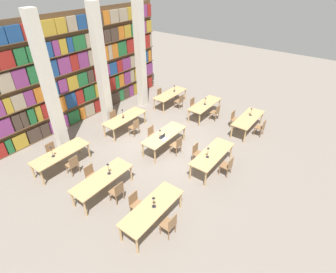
{
  "coord_description": "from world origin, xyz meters",
  "views": [
    {
      "loc": [
        -7.97,
        -6.27,
        7.23
      ],
      "look_at": [
        0.0,
        -0.25,
        0.69
      ],
      "focal_mm": 28.0,
      "sensor_mm": 36.0,
      "label": 1
    }
  ],
  "objects": [
    {
      "name": "laptop",
      "position": [
        -0.36,
        -0.3,
        0.81
      ],
      "size": [
        0.32,
        0.22,
        0.21
      ],
      "color": "silver",
      "rests_on": "reading_table_4"
    },
    {
      "name": "desk_lamp_5",
      "position": [
        3.73,
        0.0,
        1.06
      ],
      "size": [
        0.14,
        0.14,
        0.44
      ],
      "color": "#232328",
      "rests_on": "reading_table_5"
    },
    {
      "name": "reading_table_8",
      "position": [
        3.78,
        2.43,
        0.69
      ],
      "size": [
        2.39,
        0.85,
        0.77
      ],
      "color": "tan",
      "rests_on": "ground_plane"
    },
    {
      "name": "pillar_left",
      "position": [
        -2.82,
        3.82,
        3.0
      ],
      "size": [
        0.44,
        0.44,
        6.0
      ],
      "color": "silver",
      "rests_on": "ground_plane"
    },
    {
      "name": "chair_16",
      "position": [
        3.76,
        1.72,
        0.48
      ],
      "size": [
        0.42,
        0.4,
        0.88
      ],
      "color": "olive",
      "rests_on": "ground_plane"
    },
    {
      "name": "chair_7",
      "position": [
        -3.68,
        0.66,
        0.48
      ],
      "size": [
        0.42,
        0.4,
        0.88
      ],
      "rotation": [
        0.0,
        0.0,
        3.14
      ],
      "color": "olive",
      "rests_on": "ground_plane"
    },
    {
      "name": "reading_table_2",
      "position": [
        3.76,
        -2.53,
        0.69
      ],
      "size": [
        2.39,
        0.85,
        0.77
      ],
      "color": "tan",
      "rests_on": "ground_plane"
    },
    {
      "name": "reading_table_7",
      "position": [
        0.01,
        2.52,
        0.69
      ],
      "size": [
        2.39,
        0.85,
        0.77
      ],
      "color": "tan",
      "rests_on": "ground_plane"
    },
    {
      "name": "chair_11",
      "position": [
        3.8,
        0.75,
        0.48
      ],
      "size": [
        0.42,
        0.4,
        0.88
      ],
      "rotation": [
        0.0,
        0.0,
        3.14
      ],
      "color": "olive",
      "rests_on": "ground_plane"
    },
    {
      "name": "reading_table_4",
      "position": [
        -0.05,
        -0.07,
        0.69
      ],
      "size": [
        2.39,
        0.85,
        0.77
      ],
      "color": "tan",
      "rests_on": "ground_plane"
    },
    {
      "name": "desk_lamp_8",
      "position": [
        4.18,
        2.42,
        1.04
      ],
      "size": [
        0.14,
        0.14,
        0.41
      ],
      "color": "#232328",
      "rests_on": "reading_table_8"
    },
    {
      "name": "chair_4",
      "position": [
        3.73,
        -3.24,
        0.48
      ],
      "size": [
        0.42,
        0.4,
        0.88
      ],
      "color": "olive",
      "rests_on": "ground_plane"
    },
    {
      "name": "chair_3",
      "position": [
        0.0,
        -1.83,
        0.48
      ],
      "size": [
        0.42,
        0.4,
        0.88
      ],
      "rotation": [
        0.0,
        0.0,
        3.14
      ],
      "color": "olive",
      "rests_on": "ground_plane"
    },
    {
      "name": "chair_5",
      "position": [
        3.73,
        -1.82,
        0.48
      ],
      "size": [
        0.42,
        0.4,
        0.88
      ],
      "rotation": [
        0.0,
        0.0,
        3.14
      ],
      "color": "olive",
      "rests_on": "ground_plane"
    },
    {
      "name": "desk_lamp_3",
      "position": [
        -3.41,
        -0.09,
        1.1
      ],
      "size": [
        0.14,
        0.14,
        0.49
      ],
      "color": "#232328",
      "rests_on": "reading_table_3"
    },
    {
      "name": "ground_plane",
      "position": [
        0.0,
        0.0,
        0.0
      ],
      "size": [
        40.0,
        40.0,
        0.0
      ],
      "primitive_type": "plane",
      "color": "gray"
    },
    {
      "name": "chair_17",
      "position": [
        3.76,
        3.14,
        0.48
      ],
      "size": [
        0.42,
        0.4,
        0.88
      ],
      "rotation": [
        0.0,
        0.0,
        3.14
      ],
      "color": "olive",
      "rests_on": "ground_plane"
    },
    {
      "name": "desk_lamp_4",
      "position": [
        -0.4,
        -0.11,
        1.07
      ],
      "size": [
        0.14,
        0.14,
        0.45
      ],
      "color": "#232328",
      "rests_on": "reading_table_4"
    },
    {
      "name": "desk_lamp_0",
      "position": [
        -3.63,
        -2.43,
        1.06
      ],
      "size": [
        0.14,
        0.14,
        0.44
      ],
      "color": "#232328",
      "rests_on": "reading_table_0"
    },
    {
      "name": "pillar_right",
      "position": [
        2.82,
        3.82,
        3.0
      ],
      "size": [
        0.44,
        0.44,
        6.0
      ],
      "color": "silver",
      "rests_on": "ground_plane"
    },
    {
      "name": "chair_9",
      "position": [
        -0.04,
        0.63,
        0.48
      ],
      "size": [
        0.42,
        0.4,
        0.88
      ],
      "rotation": [
        0.0,
        0.0,
        3.14
      ],
      "color": "olive",
      "rests_on": "ground_plane"
    },
    {
      "name": "desk_lamp_2",
      "position": [
        4.06,
        -2.5,
        1.06
      ],
      "size": [
        0.14,
        0.14,
        0.43
      ],
      "color": "#232328",
      "rests_on": "reading_table_2"
    },
    {
      "name": "chair_13",
      "position": [
        -3.71,
        3.21,
        0.48
      ],
      "size": [
        0.42,
        0.4,
        0.88
      ],
      "rotation": [
        0.0,
        0.0,
        3.14
      ],
      "color": "olive",
      "rests_on": "ground_plane"
    },
    {
      "name": "bookshelf_bank",
      "position": [
        -0.01,
        5.33,
        2.66
      ],
      "size": [
        11.12,
        0.35,
        5.5
      ],
      "color": "brown",
      "rests_on": "ground_plane"
    },
    {
      "name": "desk_lamp_6",
      "position": [
        -4.06,
        2.5,
        1.11
      ],
      "size": [
        0.14,
        0.14,
        0.5
      ],
      "color": "#232328",
      "rests_on": "reading_table_6"
    },
    {
      "name": "chair_10",
      "position": [
        3.8,
        -0.66,
        0.48
      ],
      "size": [
        0.42,
        0.4,
        0.88
      ],
      "color": "olive",
      "rests_on": "ground_plane"
    },
    {
      "name": "desk_lamp_7",
      "position": [
        -0.07,
        2.55,
        1.1
      ],
      "size": [
        0.14,
        0.14,
        0.49
      ],
      "color": "#232328",
      "rests_on": "reading_table_7"
    },
    {
      "name": "chair_0",
      "position": [
        -3.7,
        -3.1,
        0.48
      ],
      "size": [
        0.42,
        0.4,
        0.88
      ],
      "color": "olive",
      "rests_on": "ground_plane"
    },
    {
      "name": "chair_2",
      "position": [
        0.0,
        -3.25,
        0.48
      ],
      "size": [
        0.42,
        0.4,
        0.88
      ],
      "color": "olive",
      "rests_on": "ground_plane"
    },
    {
      "name": "reading_table_5",
      "position": [
        3.82,
        0.04,
        0.69
      ],
      "size": [
        2.39,
        0.85,
        0.77
      ],
      "color": "tan",
      "rests_on": "ground_plane"
    },
    {
      "name": "reading_table_1",
      "position": [
        0.01,
        -2.54,
        0.69
      ],
      "size": [
        2.39,
        0.85,
        0.77
      ],
      "color": "tan",
      "rests_on": "ground_plane"
    },
    {
      "name": "chair_1",
      "position": [
        -3.7,
        -1.69,
        0.48
      ],
      "size": [
        0.42,
        0.4,
        0.88
      ],
      "rotation": [
        0.0,
        0.0,
        3.14
      ],
      "color": "olive",
      "rests_on": "ground_plane"
    },
    {
      "name": "reading_table_0",
      "position": [
        -3.69,
        -2.4,
        0.69
      ],
      "size": [
        2.39,
        0.85,
        0.77
      ],
      "color": "tan",
      "rests_on": "ground_plane"
    },
    {
      "name": "chair_15",
      "position": [
        -0.04,
        3.23,
        0.48
      ],
      "size": [
        0.42,
        0.4,
        0.88
      ],
      "rotation": [
        0.0,
        0.0,
        3.14
      ],
      "color": "olive",
      "rests_on": "ground_plane"
    },
    {
      "name": "reading_table_3",
      "position": [
        -3.71,
        -0.05,
        0.69
      ],
      "size": [
        2.39,
        0.85,
        0.77
      ],
      "color": "tan",
      "rests_on": "ground_plane"
    },
    {
      "name": "reading_table_6",
      "position": [
        -3.75,
        2.5,
        0.69
      ],
      "size": [
        2.39,
        0.85,
        0.77
      ],
      "color": "tan",
      "rests_on": "ground_plane"
    },
    {
      "name": "chair_6",
      "position": [
        -3.68,
        -0.76,
        0.48
      ],
      "size": [
        0.42,
        0.4,
        0.88
      ],
      "color": "olive",
      "rests_on": "ground_plane"
    },
    {
      "name": "pillar_center",
      "position": [
        0.0,
        3.82,
        3.0
      ],
      "size": [
        0.44,
        0.44,
        6.0
      ],
      "color": "silver",
      "rests_on": "ground_plane"
    },
    {
      "name": "chair_8",
      "position": [
        -0.04,
        -0.78,
        0.48
      ],
      "size": [
        0.42,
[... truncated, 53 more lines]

